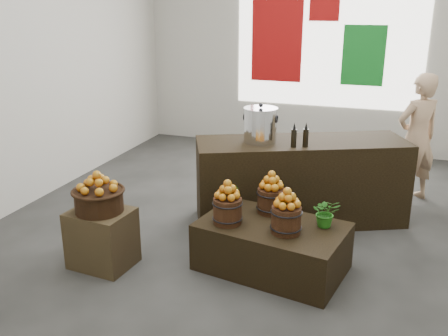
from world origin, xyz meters
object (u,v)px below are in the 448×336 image
(crate, at_px, (102,238))
(stock_pot_left, at_px, (260,126))
(display_table, at_px, (272,246))
(shopper, at_px, (417,138))
(wicker_basket, at_px, (99,201))
(counter, at_px, (300,181))

(crate, relative_size, stock_pot_left, 1.55)
(crate, bearing_deg, stock_pot_left, 51.58)
(display_table, bearing_deg, stock_pot_left, 122.57)
(stock_pot_left, distance_m, shopper, 2.28)
(crate, distance_m, wicker_basket, 0.40)
(wicker_basket, relative_size, stock_pot_left, 1.24)
(display_table, xyz_separation_m, counter, (0.03, 1.26, 0.26))
(crate, bearing_deg, display_table, 16.59)
(crate, bearing_deg, counter, 46.20)
(shopper, bearing_deg, display_table, 24.01)
(wicker_basket, xyz_separation_m, display_table, (1.64, 0.49, -0.46))
(crate, xyz_separation_m, display_table, (1.64, 0.49, -0.05))
(display_table, height_order, shopper, shopper)
(crate, relative_size, shopper, 0.35)
(wicker_basket, height_order, display_table, wicker_basket)
(stock_pot_left, height_order, shopper, shopper)
(wicker_basket, height_order, stock_pot_left, stock_pot_left)
(shopper, bearing_deg, counter, 5.20)
(stock_pot_left, bearing_deg, crate, -128.42)
(display_table, bearing_deg, wicker_basket, -152.96)
(wicker_basket, relative_size, counter, 0.19)
(crate, height_order, counter, counter)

